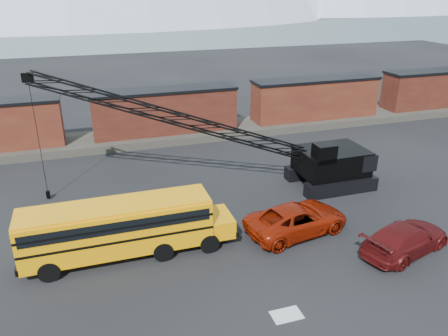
# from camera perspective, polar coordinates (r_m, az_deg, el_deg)

# --- Properties ---
(ground) EXTENTS (160.00, 160.00, 0.00)m
(ground) POSITION_cam_1_polar(r_m,az_deg,el_deg) (23.83, 2.83, -12.79)
(ground) COLOR black
(ground) RESTS_ON ground
(gravel_berm) EXTENTS (120.00, 5.00, 0.70)m
(gravel_berm) POSITION_cam_1_polar(r_m,az_deg,el_deg) (42.84, -7.55, 4.31)
(gravel_berm) COLOR #4A463D
(gravel_berm) RESTS_ON ground
(boxcar_mid) EXTENTS (13.70, 3.10, 4.17)m
(boxcar_mid) POSITION_cam_1_polar(r_m,az_deg,el_deg) (42.14, -7.72, 7.42)
(boxcar_mid) COLOR #562118
(boxcar_mid) RESTS_ON gravel_berm
(boxcar_east_near) EXTENTS (13.70, 3.10, 4.17)m
(boxcar_east_near) POSITION_cam_1_polar(r_m,az_deg,el_deg) (47.50, 11.82, 8.92)
(boxcar_east_near) COLOR #4A1715
(boxcar_east_near) RESTS_ON gravel_berm
(boxcar_east_far) EXTENTS (13.70, 3.10, 4.17)m
(boxcar_east_far) POSITION_cam_1_polar(r_m,az_deg,el_deg) (57.00, 26.21, 9.37)
(boxcar_east_far) COLOR #562118
(boxcar_east_far) RESTS_ON gravel_berm
(snow_patch) EXTENTS (1.40, 0.90, 0.02)m
(snow_patch) POSITION_cam_1_polar(r_m,az_deg,el_deg) (21.14, 8.18, -18.46)
(snow_patch) COLOR silver
(snow_patch) RESTS_ON ground
(school_bus) EXTENTS (11.65, 2.65, 3.19)m
(school_bus) POSITION_cam_1_polar(r_m,az_deg,el_deg) (24.40, -12.93, -7.47)
(school_bus) COLOR orange
(school_bus) RESTS_ON ground
(red_pickup) EXTENTS (6.83, 4.04, 1.78)m
(red_pickup) POSITION_cam_1_polar(r_m,az_deg,el_deg) (26.69, 9.51, -6.59)
(red_pickup) COLOR maroon
(red_pickup) RESTS_ON ground
(maroon_suv) EXTENTS (6.31, 3.97, 1.70)m
(maroon_suv) POSITION_cam_1_polar(r_m,az_deg,el_deg) (26.55, 22.64, -8.48)
(maroon_suv) COLOR #510E0F
(maroon_suv) RESTS_ON ground
(crawler_crane) EXTENTS (23.21, 6.46, 9.03)m
(crawler_crane) POSITION_cam_1_polar(r_m,az_deg,el_deg) (29.81, -4.66, 6.03)
(crawler_crane) COLOR black
(crawler_crane) RESTS_ON ground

